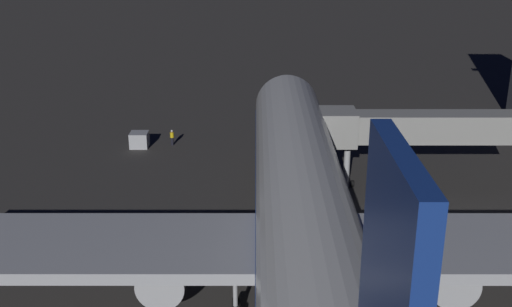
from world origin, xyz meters
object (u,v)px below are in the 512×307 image
traffic_cone_nose_port (306,150)px  traffic_cone_nose_starboard (264,150)px  airliner_at_gate (306,226)px  ground_crew_marshaller_fwd (172,137)px  jet_bridge (403,127)px  baggage_container_near_belt (139,140)px

traffic_cone_nose_port → traffic_cone_nose_starboard: (4.40, 0.00, 0.00)m
airliner_at_gate → traffic_cone_nose_port: size_ratio=106.13×
airliner_at_gate → ground_crew_marshaller_fwd: airliner_at_gate is taller
jet_bridge → baggage_container_near_belt: jet_bridge is taller
ground_crew_marshaller_fwd → baggage_container_near_belt: bearing=10.1°
jet_bridge → traffic_cone_nose_port: (7.68, -9.12, -5.33)m
airliner_at_gate → ground_crew_marshaller_fwd: bearing=-68.3°
airliner_at_gate → traffic_cone_nose_starboard: size_ratio=106.13×
airliner_at_gate → traffic_cone_nose_starboard: bearing=-85.5°
baggage_container_near_belt → ground_crew_marshaller_fwd: ground_crew_marshaller_fwd is taller
ground_crew_marshaller_fwd → traffic_cone_nose_starboard: 10.05m
jet_bridge → traffic_cone_nose_port: 13.06m
baggage_container_near_belt → traffic_cone_nose_port: 17.66m
jet_bridge → traffic_cone_nose_starboard: (12.08, -9.12, -5.33)m
airliner_at_gate → traffic_cone_nose_port: airliner_at_gate is taller
jet_bridge → traffic_cone_nose_starboard: bearing=-37.0°
ground_crew_marshaller_fwd → traffic_cone_nose_port: (-14.18, 2.21, -0.67)m
airliner_at_gate → ground_crew_marshaller_fwd: size_ratio=34.18×
baggage_container_near_belt → traffic_cone_nose_starboard: baggage_container_near_belt is taller
jet_bridge → baggage_container_near_belt: size_ratio=9.51×
ground_crew_marshaller_fwd → traffic_cone_nose_port: ground_crew_marshaller_fwd is taller
traffic_cone_nose_port → airliner_at_gate: bearing=85.5°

